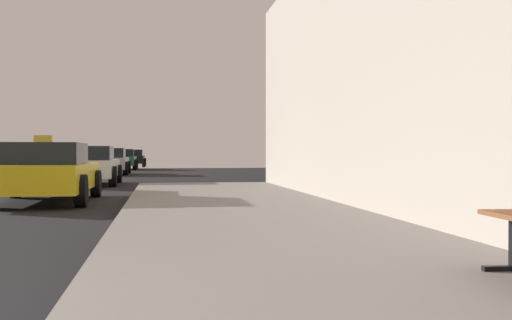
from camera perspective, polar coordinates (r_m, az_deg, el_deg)
The scene contains 5 objects.
car_yellow at distance 14.34m, azimuth -18.37°, elevation -1.03°, with size 2.06×4.49×1.43m.
car_white at distance 21.57m, azimuth -14.88°, elevation -0.46°, with size 2.06×4.16×1.27m.
car_silver at distance 31.50m, azimuth -13.13°, elevation -0.10°, with size 2.05×4.11×1.27m.
car_green at distance 40.63m, azimuth -11.96°, elevation 0.07°, with size 1.95×4.18×1.27m.
car_black at distance 47.70m, azimuth -11.07°, elevation 0.17°, with size 2.04×4.58×1.27m.
Camera 1 is at (2.63, -3.44, 1.07)m, focal length 44.72 mm.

